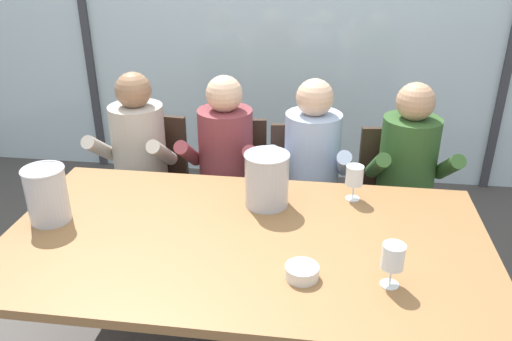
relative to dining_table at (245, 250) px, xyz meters
name	(u,v)px	position (x,y,z in m)	size (l,w,h in m)	color
ground	(269,251)	(0.00, 1.00, -0.68)	(14.00, 14.00, 0.00)	#4C4742
window_glass_panel	(289,19)	(0.00, 2.21, 0.62)	(7.27, 0.03, 2.60)	silver
window_mullion_left	(84,15)	(-1.64, 2.19, 0.62)	(0.06, 0.06, 2.60)	#38383D
hillside_vineyard	(310,6)	(0.00, 6.19, 0.18)	(13.27, 2.40, 1.71)	#477A38
dining_table	(245,250)	(0.00, 0.00, 0.00)	(2.07, 1.14, 0.75)	olive
chair_near_curtain	(151,175)	(-0.77, 1.01, -0.17)	(0.48, 0.48, 0.87)	#332319
chair_left_of_center	(233,181)	(-0.24, 1.00, -0.17)	(0.49, 0.49, 0.87)	#332319
chair_center	(305,187)	(0.22, 0.97, -0.17)	(0.50, 0.50, 0.87)	#332319
chair_right_of_center	(395,191)	(0.75, 0.98, -0.17)	(0.50, 0.50, 0.87)	#332319
person_beige_jumper	(135,160)	(-0.80, 0.84, 0.00)	(0.47, 0.62, 1.19)	#B7AD9E
person_maroon_top	(223,165)	(-0.26, 0.84, 0.00)	(0.47, 0.62, 1.19)	brown
person_pale_blue_shirt	(310,170)	(0.24, 0.84, 0.00)	(0.48, 0.62, 1.19)	#9EB2D1
person_olive_shirt	(409,176)	(0.80, 0.85, 0.00)	(0.49, 0.63, 1.19)	#2D5123
ice_bucket_primary	(267,179)	(0.06, 0.30, 0.20)	(0.21, 0.21, 0.26)	#B7B7BC
ice_bucket_secondary	(47,194)	(-0.89, 0.02, 0.20)	(0.19, 0.19, 0.26)	#B7B7BC
tasting_bowl	(302,272)	(0.26, -0.25, 0.09)	(0.13, 0.13, 0.05)	silver
wine_glass_by_left_taster	(393,258)	(0.58, -0.25, 0.19)	(0.08, 0.08, 0.17)	silver
wine_glass_near_bucket	(354,176)	(0.46, 0.41, 0.19)	(0.08, 0.08, 0.17)	silver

